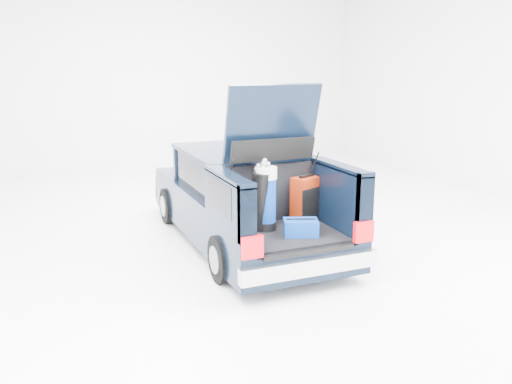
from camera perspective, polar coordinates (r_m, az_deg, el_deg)
name	(u,v)px	position (r m, az deg, el deg)	size (l,w,h in m)	color
ground	(244,242)	(8.49, -1.30, -5.28)	(14.00, 14.00, 0.00)	white
car	(241,199)	(8.39, -1.59, -0.71)	(1.87, 4.65, 2.47)	black
red_suitcase	(306,199)	(7.48, 5.27, -0.73)	(0.45, 0.39, 0.64)	maroon
black_golf_bag	(260,201)	(6.99, 0.40, -0.95)	(0.34, 0.38, 0.87)	black
blue_golf_bag	(266,198)	(7.01, 1.05, -0.61)	(0.36, 0.36, 0.94)	black
blue_duffel	(301,227)	(6.88, 4.73, -3.74)	(0.50, 0.41, 0.23)	navy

